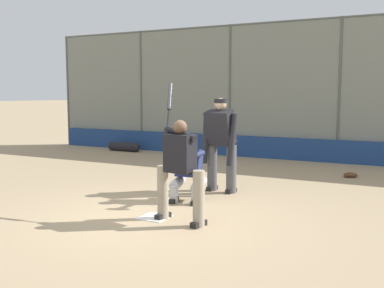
{
  "coord_description": "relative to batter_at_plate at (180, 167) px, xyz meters",
  "views": [
    {
      "loc": [
        -3.56,
        5.76,
        1.92
      ],
      "look_at": [
        -0.14,
        -1.0,
        1.05
      ],
      "focal_mm": 42.0,
      "sensor_mm": 36.0,
      "label": 1
    }
  ],
  "objects": [
    {
      "name": "fielding_glove_on_dirt",
      "position": [
        -1.77,
        -4.87,
        -0.77
      ],
      "size": [
        0.31,
        0.24,
        0.11
      ],
      "color": "#56331E",
      "rests_on": "ground_plane"
    },
    {
      "name": "ground_plane",
      "position": [
        0.47,
        -0.04,
        -0.83
      ],
      "size": [
        160.0,
        160.0,
        0.0
      ],
      "primitive_type": "plane",
      "color": "tan"
    },
    {
      "name": "batter_at_plate",
      "position": [
        0.0,
        0.0,
        0.0
      ],
      "size": [
        0.89,
        0.74,
        2.07
      ],
      "rotation": [
        0.0,
        0.0,
        -0.19
      ],
      "color": "gray",
      "rests_on": "ground_plane"
    },
    {
      "name": "padding_wall",
      "position": [
        0.47,
        -6.95,
        -0.52
      ],
      "size": [
        15.71,
        0.18,
        0.62
      ],
      "primitive_type": "cube",
      "color": "navy",
      "rests_on": "ground_plane"
    },
    {
      "name": "backstop_fence",
      "position": [
        0.47,
        -7.05,
        1.24
      ],
      "size": [
        16.11,
        0.08,
        3.95
      ],
      "color": "#515651",
      "rests_on": "ground_plane"
    },
    {
      "name": "catcher_behind_plate",
      "position": [
        0.49,
        -1.2,
        -0.23
      ],
      "size": [
        0.64,
        0.75,
        1.16
      ],
      "rotation": [
        0.0,
        0.0,
        0.14
      ],
      "color": "#B7B7BC",
      "rests_on": "ground_plane"
    },
    {
      "name": "equipment_bag_dugout_side",
      "position": [
        5.52,
        -6.34,
        -0.68
      ],
      "size": [
        1.23,
        0.29,
        0.29
      ],
      "color": "black",
      "rests_on": "ground_plane"
    },
    {
      "name": "home_plate_marker",
      "position": [
        0.47,
        -0.04,
        -0.82
      ],
      "size": [
        0.43,
        0.43,
        0.01
      ],
      "primitive_type": "cube",
      "color": "white",
      "rests_on": "ground_plane"
    },
    {
      "name": "bleachers_beyond",
      "position": [
        1.54,
        -9.91,
        -0.24
      ],
      "size": [
        11.22,
        3.05,
        1.8
      ],
      "color": "slate",
      "rests_on": "ground_plane"
    },
    {
      "name": "umpire_home",
      "position": [
        0.28,
        -2.16,
        0.15
      ],
      "size": [
        0.74,
        0.49,
        1.82
      ],
      "rotation": [
        0.0,
        0.0,
        -0.11
      ],
      "color": "#4C4C51",
      "rests_on": "ground_plane"
    }
  ]
}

